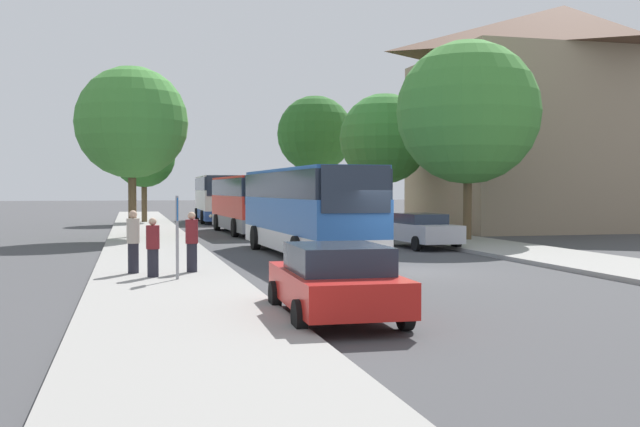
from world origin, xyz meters
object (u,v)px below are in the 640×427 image
(parked_car_left_curb, at_px, (336,281))
(tree_left_near, at_px, (132,123))
(tree_left_far, at_px, (144,156))
(tree_right_far, at_px, (384,139))
(bus_rear, at_px, (216,198))
(tree_right_mid, at_px, (315,134))
(pedestrian_waiting_near, at_px, (133,241))
(bus_stop_sign, at_px, (177,227))
(parked_car_right_near, at_px, (421,230))
(bus_front, at_px, (306,210))
(pedestrian_waiting_far, at_px, (192,242))
(tree_right_near, at_px, (468,112))
(pedestrian_walking_back, at_px, (153,247))
(bus_middle, at_px, (247,203))

(parked_car_left_curb, bearing_deg, tree_left_near, 100.31)
(tree_left_far, height_order, tree_right_far, tree_right_far)
(bus_rear, height_order, tree_right_mid, tree_right_mid)
(bus_rear, bearing_deg, pedestrian_waiting_near, -98.86)
(bus_stop_sign, bearing_deg, parked_car_right_near, 42.37)
(tree_left_far, xyz_separation_m, tree_right_mid, (13.02, 0.70, 1.91))
(bus_front, relative_size, pedestrian_waiting_far, 6.91)
(pedestrian_waiting_near, xyz_separation_m, pedestrian_waiting_far, (1.63, -0.11, -0.03))
(parked_car_left_curb, relative_size, parked_car_right_near, 0.93)
(pedestrian_waiting_near, relative_size, tree_left_far, 0.25)
(parked_car_left_curb, bearing_deg, bus_front, 80.89)
(pedestrian_waiting_near, bearing_deg, tree_right_near, 110.15)
(pedestrian_waiting_near, relative_size, pedestrian_waiting_far, 1.03)
(bus_front, xyz_separation_m, pedestrian_walking_back, (-5.83, -6.74, -0.80))
(parked_car_right_near, bearing_deg, tree_right_near, -144.68)
(pedestrian_walking_back, bearing_deg, bus_front, 22.71)
(pedestrian_walking_back, bearing_deg, parked_car_right_near, 12.44)
(tree_right_near, xyz_separation_m, tree_right_far, (-0.49, 10.53, -0.56))
(bus_rear, bearing_deg, pedestrian_waiting_far, -96.29)
(bus_rear, distance_m, tree_right_mid, 9.11)
(bus_middle, height_order, pedestrian_waiting_far, bus_middle)
(bus_stop_sign, distance_m, tree_left_far, 36.12)
(bus_middle, distance_m, tree_right_far, 9.38)
(parked_car_left_curb, height_order, pedestrian_waiting_far, pedestrian_waiting_far)
(bus_middle, distance_m, pedestrian_walking_back, 22.61)
(bus_middle, relative_size, parked_car_left_curb, 2.55)
(bus_front, relative_size, tree_right_far, 1.46)
(tree_right_near, bearing_deg, pedestrian_waiting_near, -144.83)
(bus_stop_sign, xyz_separation_m, pedestrian_walking_back, (-0.61, 0.67, -0.57))
(bus_stop_sign, relative_size, tree_right_mid, 0.23)
(pedestrian_waiting_near, height_order, tree_right_near, tree_right_near)
(parked_car_right_near, bearing_deg, tree_right_far, -105.30)
(parked_car_right_near, bearing_deg, pedestrian_walking_back, 36.06)
(bus_middle, bearing_deg, pedestrian_walking_back, -107.06)
(pedestrian_waiting_near, bearing_deg, tree_left_far, 163.37)
(bus_rear, bearing_deg, pedestrian_walking_back, -97.80)
(bus_stop_sign, bearing_deg, tree_left_near, 93.34)
(tree_left_far, distance_m, tree_right_mid, 13.18)
(pedestrian_waiting_far, distance_m, tree_right_far, 25.74)
(bus_rear, height_order, pedestrian_waiting_far, bus_rear)
(bus_stop_sign, xyz_separation_m, tree_right_near, (14.34, 12.64, 4.63))
(tree_right_near, bearing_deg, tree_left_near, 159.66)
(bus_rear, height_order, tree_right_far, tree_right_far)
(pedestrian_walking_back, distance_m, tree_right_mid, 38.88)
(parked_car_left_curb, bearing_deg, tree_left_far, 95.51)
(bus_front, distance_m, pedestrian_walking_back, 8.95)
(tree_left_near, xyz_separation_m, tree_right_mid, (13.93, 18.31, 0.99))
(parked_car_left_curb, height_order, parked_car_right_near, parked_car_right_near)
(pedestrian_walking_back, xyz_separation_m, tree_left_far, (0.45, 35.29, 3.95))
(parked_car_left_curb, bearing_deg, bus_middle, 86.33)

